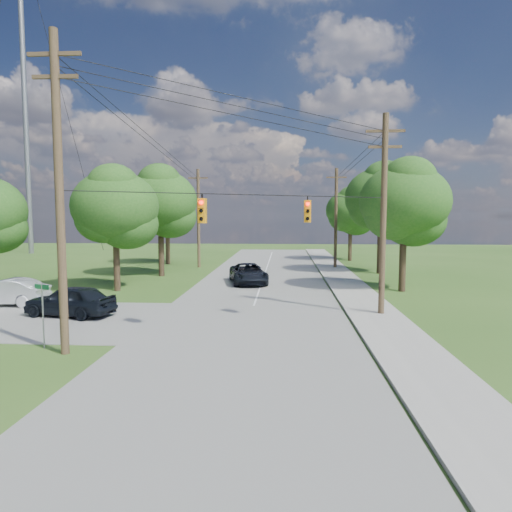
# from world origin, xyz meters

# --- Properties ---
(ground) EXTENTS (140.00, 140.00, 0.00)m
(ground) POSITION_xyz_m (0.00, 0.00, 0.00)
(ground) COLOR #30541C
(ground) RESTS_ON ground
(main_road) EXTENTS (10.00, 100.00, 0.03)m
(main_road) POSITION_xyz_m (2.00, 5.00, 0.01)
(main_road) COLOR gray
(main_road) RESTS_ON ground
(sidewalk_east) EXTENTS (2.60, 100.00, 0.12)m
(sidewalk_east) POSITION_xyz_m (8.70, 5.00, 0.06)
(sidewalk_east) COLOR #A6A29B
(sidewalk_east) RESTS_ON ground
(pole_sw) EXTENTS (2.00, 0.32, 12.00)m
(pole_sw) POSITION_xyz_m (-4.60, 0.40, 6.23)
(pole_sw) COLOR brown
(pole_sw) RESTS_ON ground
(pole_ne) EXTENTS (2.00, 0.32, 10.50)m
(pole_ne) POSITION_xyz_m (8.90, 8.00, 5.47)
(pole_ne) COLOR brown
(pole_ne) RESTS_ON ground
(pole_north_e) EXTENTS (2.00, 0.32, 10.00)m
(pole_north_e) POSITION_xyz_m (8.90, 30.00, 5.13)
(pole_north_e) COLOR brown
(pole_north_e) RESTS_ON ground
(pole_north_w) EXTENTS (2.00, 0.32, 10.00)m
(pole_north_w) POSITION_xyz_m (-5.00, 30.00, 5.13)
(pole_north_w) COLOR brown
(pole_north_w) RESTS_ON ground
(power_lines) EXTENTS (13.93, 29.62, 4.93)m
(power_lines) POSITION_xyz_m (1.50, 11.54, 9.15)
(power_lines) COLOR black
(power_lines) RESTS_ON ground
(traffic_signals) EXTENTS (4.91, 3.27, 1.05)m
(traffic_signals) POSITION_xyz_m (2.55, 4.43, 5.50)
(traffic_signals) COLOR orange
(traffic_signals) RESTS_ON ground
(radio_mast) EXTENTS (0.70, 0.70, 45.00)m
(radio_mast) POSITION_xyz_m (-32.00, 46.00, 22.50)
(radio_mast) COLOR gray
(radio_mast) RESTS_ON ground
(tree_w_near) EXTENTS (6.00, 6.00, 8.40)m
(tree_w_near) POSITION_xyz_m (-8.00, 15.00, 5.92)
(tree_w_near) COLOR #433021
(tree_w_near) RESTS_ON ground
(tree_w_mid) EXTENTS (6.40, 6.40, 9.22)m
(tree_w_mid) POSITION_xyz_m (-7.00, 23.00, 6.58)
(tree_w_mid) COLOR #433021
(tree_w_mid) RESTS_ON ground
(tree_w_far) EXTENTS (6.00, 6.00, 8.73)m
(tree_w_far) POSITION_xyz_m (-9.00, 33.00, 6.25)
(tree_w_far) COLOR #433021
(tree_w_far) RESTS_ON ground
(tree_e_near) EXTENTS (6.20, 6.20, 8.81)m
(tree_e_near) POSITION_xyz_m (12.00, 16.00, 6.25)
(tree_e_near) COLOR #433021
(tree_e_near) RESTS_ON ground
(tree_e_mid) EXTENTS (6.60, 6.60, 9.64)m
(tree_e_mid) POSITION_xyz_m (12.50, 26.00, 6.91)
(tree_e_mid) COLOR #433021
(tree_e_mid) RESTS_ON ground
(tree_e_far) EXTENTS (5.80, 5.80, 8.32)m
(tree_e_far) POSITION_xyz_m (11.50, 38.00, 5.92)
(tree_e_far) COLOR #433021
(tree_e_far) RESTS_ON ground
(car_cross_dark) EXTENTS (5.08, 2.88, 1.63)m
(car_cross_dark) POSITION_xyz_m (-7.42, 6.71, 0.85)
(car_cross_dark) COLOR black
(car_cross_dark) RESTS_ON cross_road
(car_cross_silver) EXTENTS (4.77, 1.69, 1.57)m
(car_cross_silver) POSITION_xyz_m (-12.53, 9.30, 0.82)
(car_cross_silver) COLOR silver
(car_cross_silver) RESTS_ON cross_road
(car_main_north) EXTENTS (3.65, 5.98, 1.55)m
(car_main_north) POSITION_xyz_m (0.98, 18.86, 0.80)
(car_main_north) COLOR black
(car_main_north) RESTS_ON main_road
(street_name_sign) EXTENTS (0.73, 0.31, 2.58)m
(street_name_sign) POSITION_xyz_m (-5.75, 1.00, 1.65)
(street_name_sign) COLOR gray
(street_name_sign) RESTS_ON ground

